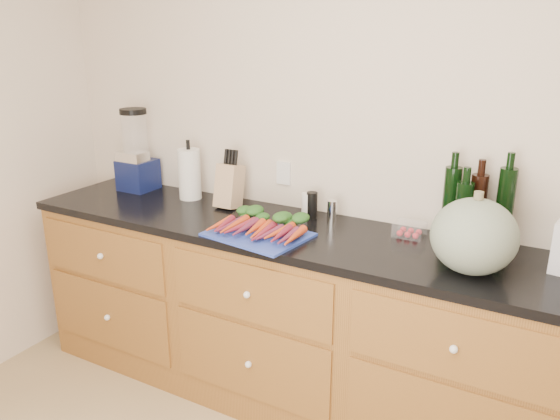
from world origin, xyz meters
The scene contains 14 objects.
wall_back centered at (0.00, 1.62, 1.30)m, with size 4.10×0.05×2.60m, color beige.
cabinets centered at (0.00, 1.30, 0.45)m, with size 3.60×0.64×0.90m.
countertop centered at (0.00, 1.30, 0.92)m, with size 3.64×0.62×0.04m, color black.
cutting_board centered at (-0.49, 1.14, 0.95)m, with size 0.44×0.33×0.01m, color #2840AA.
carrots centered at (-0.49, 1.17, 0.98)m, with size 0.44×0.30×0.06m.
squash centered at (0.44, 1.20, 1.09)m, with size 0.33×0.33×0.30m, color slate.
blender_appliance centered at (-1.50, 1.46, 1.15)m, with size 0.19×0.19×0.47m.
paper_towel centered at (-1.12, 1.46, 1.08)m, with size 0.12×0.12×0.28m, color white.
knife_block centered at (-0.84, 1.44, 1.05)m, with size 0.11×0.11×0.23m, color tan.
grinder_salt centered at (-0.40, 1.48, 1.00)m, with size 0.05×0.05×0.13m, color silver.
grinder_pepper centered at (-0.38, 1.48, 1.01)m, with size 0.05×0.05×0.14m, color black.
canister_chrome centered at (-0.27, 1.48, 0.99)m, with size 0.05×0.05×0.11m, color white.
tomato_box centered at (0.12, 1.47, 0.97)m, with size 0.14×0.11×0.06m, color white.
bottles centered at (0.39, 1.51, 1.10)m, with size 0.29×0.15×0.35m.
Camera 1 is at (0.73, -0.86, 1.84)m, focal length 35.00 mm.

